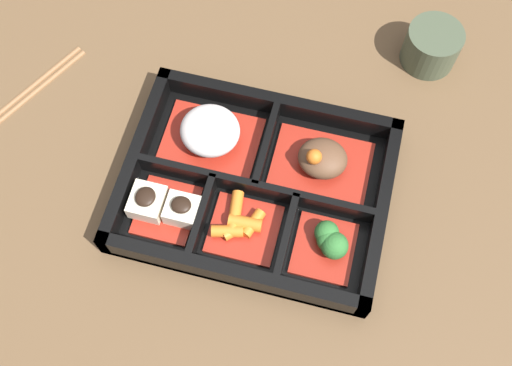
{
  "coord_description": "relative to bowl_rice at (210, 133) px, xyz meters",
  "views": [
    {
      "loc": [
        0.07,
        -0.27,
        0.65
      ],
      "look_at": [
        0.0,
        0.0,
        0.03
      ],
      "focal_mm": 42.0,
      "sensor_mm": 36.0,
      "label": 1
    }
  ],
  "objects": [
    {
      "name": "chopsticks",
      "position": [
        -0.25,
        0.0,
        -0.03
      ],
      "size": [
        0.11,
        0.19,
        0.01
      ],
      "color": "brown",
      "rests_on": "ground_plane"
    },
    {
      "name": "bowl_greens",
      "position": [
        0.16,
        -0.1,
        -0.01
      ],
      "size": [
        0.07,
        0.07,
        0.04
      ],
      "color": "maroon",
      "rests_on": "bento_base"
    },
    {
      "name": "bowl_rice",
      "position": [
        0.0,
        0.0,
        0.0
      ],
      "size": [
        0.11,
        0.09,
        0.05
      ],
      "color": "maroon",
      "rests_on": "bento_base"
    },
    {
      "name": "bowl_stew",
      "position": [
        0.13,
        -0.0,
        -0.01
      ],
      "size": [
        0.11,
        0.09,
        0.05
      ],
      "color": "maroon",
      "rests_on": "bento_base"
    },
    {
      "name": "tea_cup",
      "position": [
        0.24,
        0.19,
        -0.0
      ],
      "size": [
        0.07,
        0.07,
        0.05
      ],
      "color": "#424C38",
      "rests_on": "ground_plane"
    },
    {
      "name": "ground_plane",
      "position": [
        0.07,
        -0.05,
        -0.03
      ],
      "size": [
        3.0,
        3.0,
        0.0
      ],
      "primitive_type": "plane",
      "color": "brown"
    },
    {
      "name": "bowl_tofu",
      "position": [
        -0.03,
        -0.1,
        -0.01
      ],
      "size": [
        0.08,
        0.07,
        0.04
      ],
      "color": "maroon",
      "rests_on": "bento_base"
    },
    {
      "name": "bento_base",
      "position": [
        0.07,
        -0.05,
        -0.03
      ],
      "size": [
        0.3,
        0.23,
        0.01
      ],
      "color": "black",
      "rests_on": "ground_plane"
    },
    {
      "name": "bowl_carrots",
      "position": [
        0.06,
        -0.1,
        -0.01
      ],
      "size": [
        0.08,
        0.08,
        0.02
      ],
      "color": "maroon",
      "rests_on": "bento_base"
    },
    {
      "name": "bento_rim",
      "position": [
        0.07,
        -0.05,
        -0.01
      ],
      "size": [
        0.3,
        0.23,
        0.04
      ],
      "color": "black",
      "rests_on": "ground_plane"
    }
  ]
}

